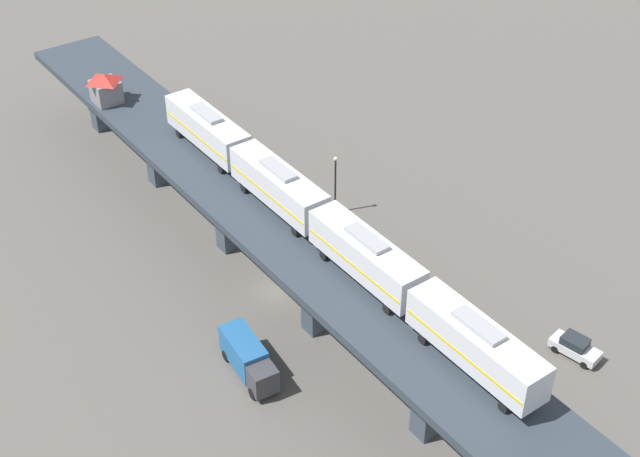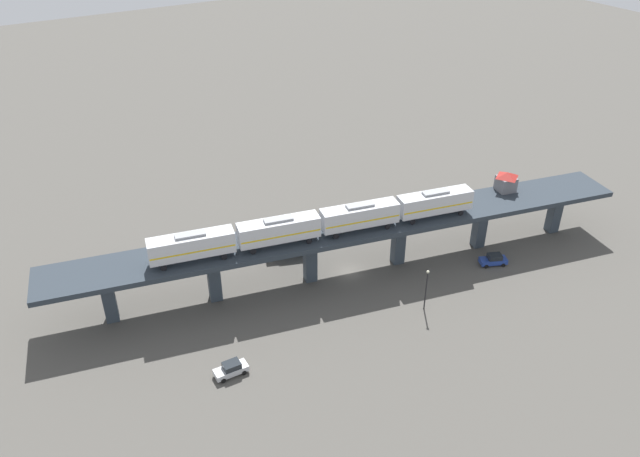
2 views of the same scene
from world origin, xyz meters
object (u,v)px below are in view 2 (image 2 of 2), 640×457
subway_train (320,223)px  signal_hut (506,181)px  delivery_truck (289,245)px  street_lamp (426,287)px  street_car_silver (231,369)px  street_car_blue (494,260)px

subway_train → signal_hut: (-3.28, -34.48, -0.74)m
delivery_truck → street_lamp: (-22.87, -10.35, 2.35)m
street_car_silver → street_lamp: 30.12m
street_car_silver → signal_hut: bearing=-81.7°
street_car_blue → delivery_truck: bearing=54.3°
subway_train → street_car_silver: bearing=119.3°
signal_hut → street_lamp: size_ratio=0.55×
signal_hut → street_car_blue: size_ratio=0.80×
street_lamp → signal_hut: bearing=-67.6°
street_car_silver → street_lamp: bearing=-94.2°
signal_hut → delivery_truck: bearing=69.9°
delivery_truck → street_lamp: bearing=-155.6°
subway_train → delivery_truck: (9.51, 0.41, -9.27)m
street_car_blue → street_lamp: bearing=100.9°
street_car_blue → street_car_silver: 46.80m
street_lamp → street_car_silver: bearing=85.8°
signal_hut → street_lamp: (-10.09, 24.54, -6.18)m
street_car_silver → delivery_truck: delivery_truck is taller
subway_train → delivery_truck: bearing=2.5°
subway_train → delivery_truck: 13.28m
street_car_blue → street_car_silver: size_ratio=1.07×
delivery_truck → signal_hut: bearing=-110.1°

